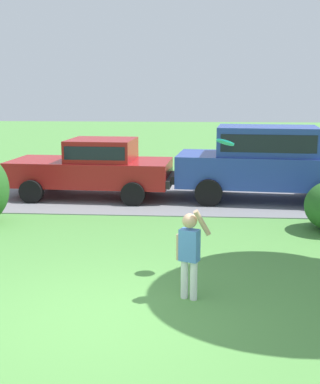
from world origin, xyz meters
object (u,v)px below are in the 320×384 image
(parked_sedan, at_px, (94,166))
(child_thrower, at_px, (189,249))
(parked_suv, at_px, (266,159))
(frisbee, at_px, (225,142))

(parked_sedan, bearing_deg, child_thrower, -68.35)
(parked_suv, bearing_deg, parked_sedan, 178.89)
(parked_suv, bearing_deg, child_thrower, -105.55)
(parked_sedan, xyz_separation_m, frisbee, (3.16, -5.53, 1.21))
(child_thrower, xyz_separation_m, frisbee, (0.51, 1.16, 1.34))
(parked_suv, distance_m, frisbee, 5.69)
(child_thrower, bearing_deg, parked_suv, 74.45)
(parked_sedan, bearing_deg, frisbee, -60.26)
(parked_suv, relative_size, frisbee, 16.40)
(parked_suv, bearing_deg, frisbee, -103.75)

